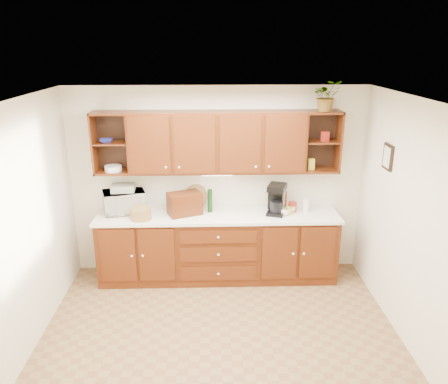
{
  "coord_description": "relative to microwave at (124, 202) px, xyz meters",
  "views": [
    {
      "loc": [
        -0.08,
        -3.98,
        3.1
      ],
      "look_at": [
        0.07,
        1.15,
        1.35
      ],
      "focal_mm": 35.0,
      "sensor_mm": 36.0,
      "label": 1
    }
  ],
  "objects": [
    {
      "name": "woven_tray",
      "position": [
        0.96,
        0.12,
        -0.14
      ],
      "size": [
        0.35,
        0.21,
        0.34
      ],
      "primitive_type": "cylinder",
      "rotation": [
        1.36,
        0.0,
        0.38
      ],
      "color": "olive",
      "rests_on": "countertop"
    },
    {
      "name": "canister_white",
      "position": [
        2.45,
        -0.09,
        -0.05
      ],
      "size": [
        0.09,
        0.09,
        0.19
      ],
      "primitive_type": "cylinder",
      "rotation": [
        0.0,
        0.0,
        0.05
      ],
      "color": "white",
      "rests_on": "countertop"
    },
    {
      "name": "towel_stack",
      "position": [
        0.0,
        0.0,
        0.19
      ],
      "size": [
        0.32,
        0.24,
        0.09
      ],
      "primitive_type": "cube",
      "rotation": [
        0.0,
        0.0,
        0.07
      ],
      "color": "tan",
      "rests_on": "microwave"
    },
    {
      "name": "back_wall",
      "position": [
        1.26,
        0.18,
        0.21
      ],
      "size": [
        4.0,
        0.0,
        4.0
      ],
      "primitive_type": "plane",
      "rotation": [
        1.57,
        0.0,
        0.0
      ],
      "color": "#EBE1C6",
      "rests_on": "floor"
    },
    {
      "name": "undercabinet_light",
      "position": [
        1.26,
        -0.04,
        0.38
      ],
      "size": [
        0.4,
        0.05,
        0.02
      ],
      "primitive_type": "cube",
      "color": "white",
      "rests_on": "upper_cabinets"
    },
    {
      "name": "upper_cabinets",
      "position": [
        1.27,
        0.02,
        0.8
      ],
      "size": [
        3.2,
        0.33,
        0.8
      ],
      "color": "#391806",
      "rests_on": "back_wall"
    },
    {
      "name": "left_wall",
      "position": [
        -0.74,
        -1.57,
        0.21
      ],
      "size": [
        0.0,
        3.5,
        3.5
      ],
      "primitive_type": "plane",
      "rotation": [
        1.57,
        0.0,
        1.57
      ],
      "color": "#EBE1C6",
      "rests_on": "floor"
    },
    {
      "name": "base_cabinets",
      "position": [
        1.26,
        -0.12,
        -0.64
      ],
      "size": [
        3.2,
        0.6,
        0.9
      ],
      "primitive_type": "cube",
      "color": "#391806",
      "rests_on": "floor"
    },
    {
      "name": "plate_stack",
      "position": [
        -0.11,
        -0.0,
        0.47
      ],
      "size": [
        0.29,
        0.29,
        0.07
      ],
      "primitive_type": "cylinder",
      "rotation": [
        0.0,
        0.0,
        -0.42
      ],
      "color": "white",
      "rests_on": "upper_cabinets"
    },
    {
      "name": "bread_box",
      "position": [
        0.82,
        -0.11,
        0.0
      ],
      "size": [
        0.5,
        0.41,
        0.3
      ],
      "primitive_type": "cube",
      "rotation": [
        0.0,
        0.0,
        0.4
      ],
      "color": "#391806",
      "rests_on": "countertop"
    },
    {
      "name": "pantry_box_yellow",
      "position": [
        2.5,
        -0.01,
        0.5
      ],
      "size": [
        0.09,
        0.07,
        0.15
      ],
      "primitive_type": "cube",
      "rotation": [
        0.0,
        0.0,
        0.1
      ],
      "color": "gold",
      "rests_on": "upper_cabinets"
    },
    {
      "name": "framed_picture",
      "position": [
        3.24,
        -0.67,
        0.76
      ],
      "size": [
        0.03,
        0.24,
        0.3
      ],
      "primitive_type": "cube",
      "color": "black",
      "rests_on": "right_wall"
    },
    {
      "name": "wine_bottle",
      "position": [
        1.15,
        -0.03,
        0.01
      ],
      "size": [
        0.09,
        0.09,
        0.32
      ],
      "primitive_type": "cylinder",
      "rotation": [
        0.0,
        0.0,
        0.35
      ],
      "color": "black",
      "rests_on": "countertop"
    },
    {
      "name": "mug_tree",
      "position": [
        2.17,
        -0.1,
        -0.1
      ],
      "size": [
        0.28,
        0.28,
        0.31
      ],
      "rotation": [
        0.0,
        0.0,
        0.28
      ],
      "color": "#391806",
      "rests_on": "countertop"
    },
    {
      "name": "coffee_maker",
      "position": [
        2.04,
        -0.11,
        0.05
      ],
      "size": [
        0.3,
        0.34,
        0.41
      ],
      "rotation": [
        0.0,
        0.0,
        -0.35
      ],
      "color": "black",
      "rests_on": "countertop"
    },
    {
      "name": "microwave",
      "position": [
        0.0,
        0.0,
        0.0
      ],
      "size": [
        0.62,
        0.51,
        0.3
      ],
      "primitive_type": "imported",
      "rotation": [
        0.0,
        0.0,
        0.31
      ],
      "color": "beige",
      "rests_on": "countertop"
    },
    {
      "name": "floor",
      "position": [
        1.26,
        -1.57,
        -1.09
      ],
      "size": [
        4.0,
        4.0,
        0.0
      ],
      "primitive_type": "plane",
      "color": "olive",
      "rests_on": "ground"
    },
    {
      "name": "wicker_basket",
      "position": [
        0.26,
        -0.27,
        -0.07
      ],
      "size": [
        0.32,
        0.32,
        0.16
      ],
      "primitive_type": "cylinder",
      "rotation": [
        0.0,
        0.0,
        -0.22
      ],
      "color": "olive",
      "rests_on": "countertop"
    },
    {
      "name": "canister_red",
      "position": [
        2.27,
        -0.05,
        -0.08
      ],
      "size": [
        0.14,
        0.14,
        0.13
      ],
      "primitive_type": "cylinder",
      "rotation": [
        0.0,
        0.0,
        0.26
      ],
      "color": "#9F2217",
      "rests_on": "countertop"
    },
    {
      "name": "countertop",
      "position": [
        1.26,
        -0.13,
        -0.17
      ],
      "size": [
        3.24,
        0.64,
        0.04
      ],
      "primitive_type": "cube",
      "color": "white",
      "rests_on": "base_cabinets"
    },
    {
      "name": "right_wall",
      "position": [
        3.26,
        -1.57,
        0.21
      ],
      "size": [
        0.0,
        3.5,
        3.5
      ],
      "primitive_type": "plane",
      "rotation": [
        1.57,
        0.0,
        -1.57
      ],
      "color": "#EBE1C6",
      "rests_on": "floor"
    },
    {
      "name": "pantry_box_red",
      "position": [
        2.65,
        -0.02,
        0.88
      ],
      "size": [
        0.11,
        0.1,
        0.13
      ],
      "primitive_type": "cube",
      "rotation": [
        0.0,
        0.0,
        0.4
      ],
      "color": "#9F2217",
      "rests_on": "upper_cabinets"
    },
    {
      "name": "ceiling",
      "position": [
        1.26,
        -1.57,
        1.51
      ],
      "size": [
        4.0,
        4.0,
        0.0
      ],
      "primitive_type": "plane",
      "rotation": [
        3.14,
        0.0,
        0.0
      ],
      "color": "white",
      "rests_on": "back_wall"
    },
    {
      "name": "bowl_stack",
      "position": [
        -0.17,
        -0.01,
        0.83
      ],
      "size": [
        0.21,
        0.21,
        0.04
      ],
      "primitive_type": "imported",
      "rotation": [
        0.0,
        0.0,
        0.17
      ],
      "color": "navy",
      "rests_on": "upper_cabinets"
    },
    {
      "name": "canister_yellow",
      "position": [
        2.21,
        -0.14,
        -0.1
      ],
      "size": [
        0.1,
        0.1,
        0.1
      ],
      "primitive_type": "cylinder",
      "rotation": [
        0.0,
        0.0,
        -0.22
      ],
      "color": "gold",
      "rests_on": "countertop"
    },
    {
      "name": "potted_plant",
      "position": [
        2.63,
        -0.05,
        1.39
      ],
      "size": [
        0.35,
        0.31,
        0.38
      ],
      "primitive_type": "imported",
      "rotation": [
        0.0,
        0.0,
        0.03
      ],
      "color": "#999999",
      "rests_on": "upper_cabinets"
    }
  ]
}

